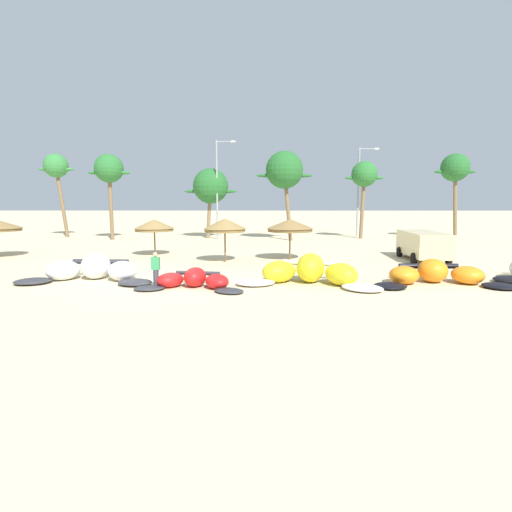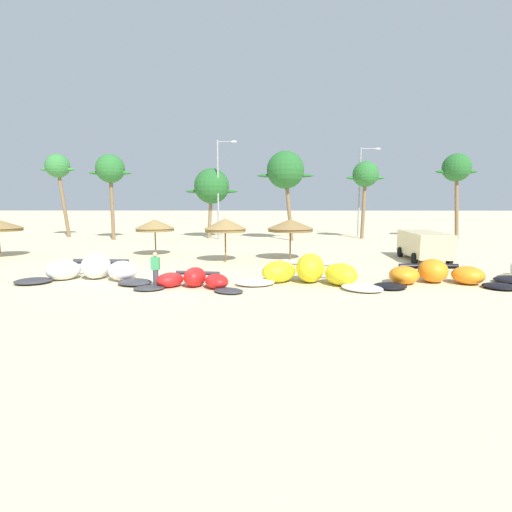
{
  "view_description": "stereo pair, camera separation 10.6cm",
  "coord_description": "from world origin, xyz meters",
  "px_view_note": "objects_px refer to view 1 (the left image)",
  "views": [
    {
      "loc": [
        4.3,
        -18.71,
        3.9
      ],
      "look_at": [
        4.12,
        2.0,
        1.0
      ],
      "focal_mm": 28.13,
      "sensor_mm": 36.0,
      "label": 1
    },
    {
      "loc": [
        4.41,
        -18.7,
        3.9
      ],
      "look_at": [
        4.12,
        2.0,
        1.0
      ],
      "focal_mm": 28.13,
      "sensor_mm": 36.0,
      "label": 2
    }
  ],
  "objects_px": {
    "beach_umbrella_middle": "(154,225)",
    "beach_umbrella_outermost": "(290,225)",
    "palm_right_of_gap": "(455,169)",
    "lamppost_west_center": "(360,187)",
    "kite_right_of_center": "(436,275)",
    "beach_umbrella_near_palms": "(225,225)",
    "parked_van": "(423,243)",
    "palm_center_right": "(364,176)",
    "kite_center": "(310,272)",
    "palm_left": "(109,170)",
    "kite_left": "(93,270)",
    "kite_left_of_center": "(193,280)",
    "person_near_kites": "(156,270)",
    "palm_center_left": "(285,171)",
    "lamppost_west": "(218,185)",
    "palm_leftmost": "(56,168)",
    "palm_left_of_gap": "(211,187)"
  },
  "relations": [
    {
      "from": "kite_center",
      "to": "lamppost_west_center",
      "type": "distance_m",
      "value": 26.23
    },
    {
      "from": "kite_left",
      "to": "palm_right_of_gap",
      "type": "height_order",
      "value": "palm_right_of_gap"
    },
    {
      "from": "parked_van",
      "to": "palm_center_right",
      "type": "relative_size",
      "value": 0.65
    },
    {
      "from": "beach_umbrella_middle",
      "to": "palm_center_right",
      "type": "relative_size",
      "value": 0.36
    },
    {
      "from": "beach_umbrella_middle",
      "to": "beach_umbrella_outermost",
      "type": "xyz_separation_m",
      "value": [
        9.39,
        -1.97,
        0.13
      ]
    },
    {
      "from": "palm_right_of_gap",
      "to": "person_near_kites",
      "type": "bearing_deg",
      "value": -135.99
    },
    {
      "from": "kite_right_of_center",
      "to": "lamppost_west",
      "type": "xyz_separation_m",
      "value": [
        -12.31,
        21.34,
        4.95
      ]
    },
    {
      "from": "kite_left",
      "to": "palm_right_of_gap",
      "type": "xyz_separation_m",
      "value": [
        27.44,
        21.22,
        6.41
      ]
    },
    {
      "from": "kite_right_of_center",
      "to": "beach_umbrella_near_palms",
      "type": "height_order",
      "value": "beach_umbrella_near_palms"
    },
    {
      "from": "kite_left_of_center",
      "to": "palm_center_left",
      "type": "distance_m",
      "value": 22.84
    },
    {
      "from": "beach_umbrella_outermost",
      "to": "lamppost_west_center",
      "type": "relative_size",
      "value": 0.33
    },
    {
      "from": "beach_umbrella_near_palms",
      "to": "palm_center_left",
      "type": "relative_size",
      "value": 0.32
    },
    {
      "from": "beach_umbrella_middle",
      "to": "lamppost_west_center",
      "type": "distance_m",
      "value": 23.57
    },
    {
      "from": "person_near_kites",
      "to": "lamppost_west",
      "type": "bearing_deg",
      "value": 88.61
    },
    {
      "from": "lamppost_west",
      "to": "palm_left_of_gap",
      "type": "bearing_deg",
      "value": 125.67
    },
    {
      "from": "kite_center",
      "to": "palm_center_left",
      "type": "distance_m",
      "value": 21.24
    },
    {
      "from": "kite_center",
      "to": "beach_umbrella_outermost",
      "type": "xyz_separation_m",
      "value": [
        -0.37,
        7.6,
        1.74
      ]
    },
    {
      "from": "palm_center_right",
      "to": "kite_left_of_center",
      "type": "bearing_deg",
      "value": -119.92
    },
    {
      "from": "kite_left_of_center",
      "to": "kite_center",
      "type": "height_order",
      "value": "kite_center"
    },
    {
      "from": "kite_left_of_center",
      "to": "beach_umbrella_middle",
      "type": "bearing_deg",
      "value": 112.94
    },
    {
      "from": "beach_umbrella_middle",
      "to": "kite_left_of_center",
      "type": "bearing_deg",
      "value": -67.06
    },
    {
      "from": "parked_van",
      "to": "palm_center_left",
      "type": "bearing_deg",
      "value": 123.02
    },
    {
      "from": "palm_right_of_gap",
      "to": "lamppost_west_center",
      "type": "height_order",
      "value": "lamppost_west_center"
    },
    {
      "from": "parked_van",
      "to": "palm_leftmost",
      "type": "height_order",
      "value": "palm_leftmost"
    },
    {
      "from": "palm_center_right",
      "to": "kite_center",
      "type": "bearing_deg",
      "value": -109.95
    },
    {
      "from": "person_near_kites",
      "to": "palm_center_left",
      "type": "height_order",
      "value": "palm_center_left"
    },
    {
      "from": "kite_left",
      "to": "lamppost_west_center",
      "type": "bearing_deg",
      "value": 51.67
    },
    {
      "from": "kite_left",
      "to": "palm_left",
      "type": "bearing_deg",
      "value": 107.67
    },
    {
      "from": "kite_center",
      "to": "palm_center_right",
      "type": "height_order",
      "value": "palm_center_right"
    },
    {
      "from": "palm_left",
      "to": "lamppost_west",
      "type": "xyz_separation_m",
      "value": [
        10.5,
        0.61,
        -1.37
      ]
    },
    {
      "from": "palm_center_right",
      "to": "parked_van",
      "type": "bearing_deg",
      "value": -89.31
    },
    {
      "from": "beach_umbrella_outermost",
      "to": "person_near_kites",
      "type": "height_order",
      "value": "beach_umbrella_outermost"
    },
    {
      "from": "palm_left",
      "to": "beach_umbrella_middle",
      "type": "bearing_deg",
      "value": -57.46
    },
    {
      "from": "beach_umbrella_outermost",
      "to": "palm_center_right",
      "type": "xyz_separation_m",
      "value": [
        8.49,
        14.79,
        4.04
      ]
    },
    {
      "from": "kite_center",
      "to": "palm_center_right",
      "type": "relative_size",
      "value": 0.87
    },
    {
      "from": "beach_umbrella_middle",
      "to": "beach_umbrella_near_palms",
      "type": "distance_m",
      "value": 6.02
    },
    {
      "from": "kite_left",
      "to": "kite_left_of_center",
      "type": "xyz_separation_m",
      "value": [
        5.21,
        -1.67,
        -0.16
      ]
    },
    {
      "from": "beach_umbrella_near_palms",
      "to": "palm_center_right",
      "type": "xyz_separation_m",
      "value": [
        12.66,
        15.79,
        3.97
      ]
    },
    {
      "from": "beach_umbrella_outermost",
      "to": "palm_left",
      "type": "bearing_deg",
      "value": 141.49
    },
    {
      "from": "kite_center",
      "to": "palm_center_right",
      "type": "xyz_separation_m",
      "value": [
        8.13,
        22.38,
        5.78
      ]
    },
    {
      "from": "palm_leftmost",
      "to": "lamppost_west",
      "type": "relative_size",
      "value": 0.9
    },
    {
      "from": "parked_van",
      "to": "beach_umbrella_near_palms",
      "type": "bearing_deg",
      "value": -175.59
    },
    {
      "from": "lamppost_west",
      "to": "lamppost_west_center",
      "type": "height_order",
      "value": "lamppost_west"
    },
    {
      "from": "palm_leftmost",
      "to": "palm_right_of_gap",
      "type": "bearing_deg",
      "value": -2.54
    },
    {
      "from": "kite_left_of_center",
      "to": "palm_center_right",
      "type": "xyz_separation_m",
      "value": [
        13.43,
        23.34,
        5.97
      ]
    },
    {
      "from": "beach_umbrella_outermost",
      "to": "person_near_kites",
      "type": "relative_size",
      "value": 1.88
    },
    {
      "from": "kite_right_of_center",
      "to": "beach_umbrella_near_palms",
      "type": "xyz_separation_m",
      "value": [
        -10.44,
        6.57,
        1.91
      ]
    },
    {
      "from": "kite_center",
      "to": "parked_van",
      "type": "height_order",
      "value": "parked_van"
    },
    {
      "from": "kite_left",
      "to": "person_near_kites",
      "type": "bearing_deg",
      "value": -27.15
    },
    {
      "from": "beach_umbrella_near_palms",
      "to": "parked_van",
      "type": "bearing_deg",
      "value": 4.41
    }
  ]
}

